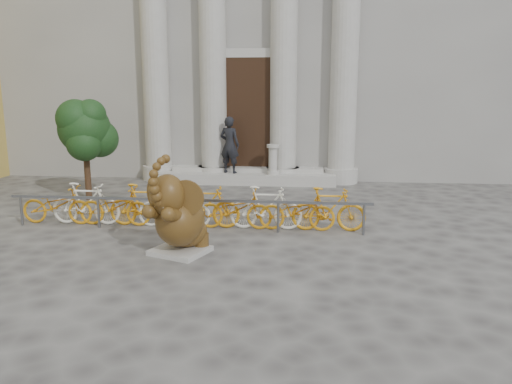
# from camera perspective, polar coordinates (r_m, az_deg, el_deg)

# --- Properties ---
(ground) EXTENTS (80.00, 80.00, 0.00)m
(ground) POSITION_cam_1_polar(r_m,az_deg,el_deg) (8.22, -9.02, -10.90)
(ground) COLOR #474442
(ground) RESTS_ON ground
(classical_building) EXTENTS (22.00, 10.70, 12.00)m
(classical_building) POSITION_cam_1_polar(r_m,az_deg,el_deg) (22.54, 0.69, 18.86)
(classical_building) COLOR gray
(classical_building) RESTS_ON ground
(entrance_steps) EXTENTS (6.00, 1.20, 0.36)m
(entrance_steps) POSITION_cam_1_polar(r_m,az_deg,el_deg) (17.11, -1.03, 1.66)
(entrance_steps) COLOR #A8A59E
(entrance_steps) RESTS_ON ground
(elephant_statue) EXTENTS (1.33, 1.56, 1.97)m
(elephant_statue) POSITION_cam_1_polar(r_m,az_deg,el_deg) (9.69, -8.87, -2.95)
(elephant_statue) COLOR #A8A59E
(elephant_statue) RESTS_ON ground
(bike_rack) EXTENTS (8.29, 0.53, 1.00)m
(bike_rack) POSITION_cam_1_polar(r_m,az_deg,el_deg) (11.60, -7.73, -1.60)
(bike_rack) COLOR slate
(bike_rack) RESTS_ON ground
(tree) EXTENTS (1.66, 1.51, 2.88)m
(tree) POSITION_cam_1_polar(r_m,az_deg,el_deg) (14.98, -18.93, 6.69)
(tree) COLOR #332114
(tree) RESTS_ON ground
(pedestrian) EXTENTS (0.80, 0.65, 1.91)m
(pedestrian) POSITION_cam_1_polar(r_m,az_deg,el_deg) (16.88, -3.04, 5.39)
(pedestrian) COLOR black
(pedestrian) RESTS_ON entrance_steps
(balustrade_post) EXTENTS (0.41, 0.41, 1.00)m
(balustrade_post) POSITION_cam_1_polar(r_m,az_deg,el_deg) (16.63, 1.94, 3.60)
(balustrade_post) COLOR #A8A59E
(balustrade_post) RESTS_ON entrance_steps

